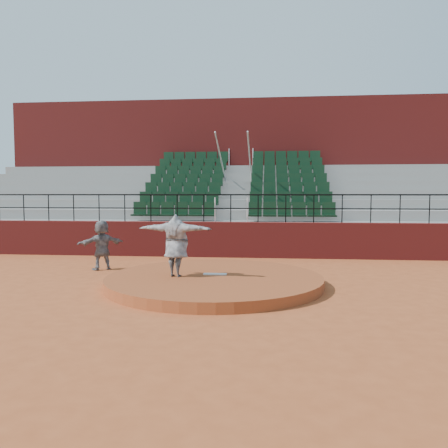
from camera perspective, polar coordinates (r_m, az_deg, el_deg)
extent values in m
plane|color=#AB4F26|center=(11.26, -1.28, -8.02)|extent=(90.00, 90.00, 0.00)
cylinder|color=#964521|center=(11.24, -1.28, -7.39)|extent=(5.50, 5.50, 0.25)
cube|color=white|center=(11.35, -1.19, -6.55)|extent=(0.60, 0.15, 0.03)
cube|color=maroon|center=(16.08, 0.89, -2.05)|extent=(24.00, 0.30, 1.30)
cylinder|color=black|center=(15.99, 0.89, 3.84)|extent=(24.00, 0.05, 0.05)
cylinder|color=black|center=(16.00, 0.89, 2.05)|extent=(24.00, 0.04, 0.04)
cylinder|color=black|center=(18.48, -24.69, 1.95)|extent=(0.04, 0.04, 1.00)
cylinder|color=black|center=(17.99, -21.94, 1.98)|extent=(0.04, 0.04, 1.00)
cylinder|color=black|center=(17.55, -19.04, 2.01)|extent=(0.04, 0.04, 1.00)
cylinder|color=black|center=(17.16, -16.00, 2.03)|extent=(0.04, 0.04, 1.00)
cylinder|color=black|center=(16.81, -12.83, 2.05)|extent=(0.04, 0.04, 1.00)
cylinder|color=black|center=(16.52, -9.54, 2.06)|extent=(0.04, 0.04, 1.00)
cylinder|color=black|center=(16.29, -6.14, 2.06)|extent=(0.04, 0.04, 1.00)
cylinder|color=black|center=(16.11, -2.66, 2.06)|extent=(0.04, 0.04, 1.00)
cylinder|color=black|center=(16.00, 0.89, 2.05)|extent=(0.04, 0.04, 1.00)
cylinder|color=black|center=(15.94, 4.48, 2.03)|extent=(0.04, 0.04, 1.00)
cylinder|color=black|center=(15.95, 8.07, 2.01)|extent=(0.04, 0.04, 1.00)
cylinder|color=black|center=(16.03, 11.65, 1.97)|extent=(0.04, 0.04, 1.00)
cylinder|color=black|center=(16.16, 15.18, 1.93)|extent=(0.04, 0.04, 1.00)
cylinder|color=black|center=(16.36, 18.64, 1.88)|extent=(0.04, 0.04, 1.00)
cylinder|color=black|center=(16.61, 22.00, 1.83)|extent=(0.04, 0.04, 1.00)
cylinder|color=black|center=(16.92, 25.26, 1.78)|extent=(0.04, 0.04, 1.00)
cube|color=gray|center=(16.65, 1.05, -1.84)|extent=(24.00, 0.85, 1.30)
cube|color=black|center=(16.92, -6.56, 1.66)|extent=(3.30, 0.48, 0.72)
cube|color=black|center=(16.56, 8.85, 1.58)|extent=(3.30, 0.48, 0.72)
cube|color=gray|center=(17.47, 1.28, -0.91)|extent=(24.00, 0.85, 1.70)
cube|color=black|center=(17.74, -5.99, 3.06)|extent=(3.30, 0.48, 0.72)
cube|color=black|center=(17.39, 8.71, 3.02)|extent=(3.30, 0.48, 0.72)
cube|color=gray|center=(18.30, 1.48, -0.06)|extent=(24.00, 0.85, 2.10)
cube|color=black|center=(18.57, -5.47, 4.34)|extent=(3.30, 0.48, 0.72)
cube|color=black|center=(18.24, 8.58, 4.32)|extent=(3.30, 0.48, 0.72)
cube|color=gray|center=(19.14, 1.67, 0.72)|extent=(24.00, 0.85, 2.50)
cube|color=black|center=(19.41, -4.99, 5.51)|extent=(3.30, 0.48, 0.72)
cube|color=black|center=(19.10, 8.47, 5.51)|extent=(3.30, 0.48, 0.72)
cube|color=gray|center=(19.97, 1.85, 1.43)|extent=(24.00, 0.85, 2.90)
cube|color=black|center=(20.26, -4.54, 6.58)|extent=(3.30, 0.48, 0.72)
cube|color=black|center=(19.96, 8.36, 6.59)|extent=(3.30, 0.48, 0.72)
cube|color=gray|center=(20.81, 2.00, 2.09)|extent=(24.00, 0.85, 3.30)
cube|color=black|center=(21.12, -4.14, 7.56)|extent=(3.30, 0.48, 0.72)
cube|color=black|center=(20.83, 8.26, 7.58)|extent=(3.30, 0.48, 0.72)
cube|color=gray|center=(21.65, 2.15, 2.69)|extent=(24.00, 0.85, 3.70)
cube|color=black|center=(21.98, -3.76, 8.47)|extent=(3.30, 0.48, 0.72)
cube|color=black|center=(21.70, 8.17, 8.49)|extent=(3.30, 0.48, 0.72)
cylinder|color=silver|center=(19.18, -0.12, 7.16)|extent=(0.06, 5.97, 2.46)
cylinder|color=silver|center=(19.10, 3.50, 7.16)|extent=(0.06, 5.97, 2.46)
cube|color=maroon|center=(23.60, 2.45, 6.93)|extent=(24.00, 3.00, 7.10)
imported|color=black|center=(11.08, -6.29, -2.80)|extent=(1.99, 0.84, 1.57)
imported|color=black|center=(13.95, -15.69, -2.64)|extent=(1.40, 1.23, 1.54)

